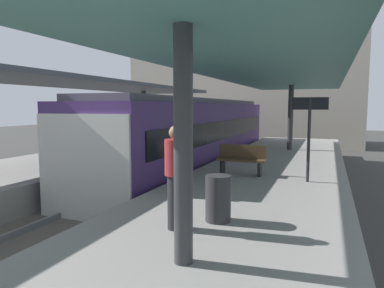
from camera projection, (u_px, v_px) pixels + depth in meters
ground_plane at (130, 206)px, 10.46m from camera, size 80.00×80.00×0.00m
platform_left at (33, 180)px, 11.79m from camera, size 4.40×28.00×1.00m
platform_right at (257, 203)px, 9.03m from camera, size 4.40×28.00×1.00m
track_ballast at (130, 203)px, 10.45m from camera, size 3.20×28.00×0.20m
rail_near_side at (110, 195)px, 10.69m from camera, size 0.08×28.00×0.14m
rail_far_side at (151, 200)px, 10.17m from camera, size 0.08×28.00×0.14m
commuter_train at (196, 135)px, 15.42m from camera, size 2.78×15.38×3.10m
canopy_left at (58, 82)px, 12.73m from camera, size 4.18×21.00×2.97m
canopy_right at (269, 71)px, 9.95m from camera, size 4.18×21.00×3.10m
platform_bench at (242, 159)px, 10.17m from camera, size 1.40×0.41×0.86m
platform_sign at (310, 120)px, 9.03m from camera, size 0.90×0.08×2.21m
litter_bin at (218, 198)px, 6.00m from camera, size 0.44×0.44×0.80m
passenger_near_bench at (176, 176)px, 5.57m from camera, size 0.36×0.36×1.67m
station_building_backdrop at (244, 76)px, 28.83m from camera, size 18.00×6.00×11.00m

